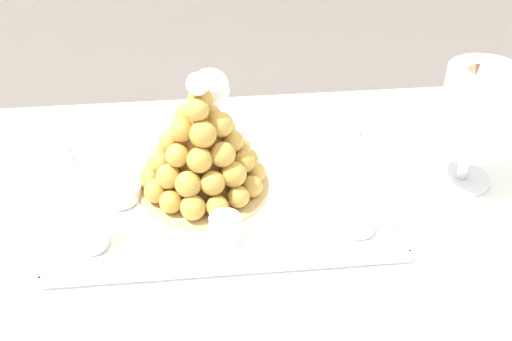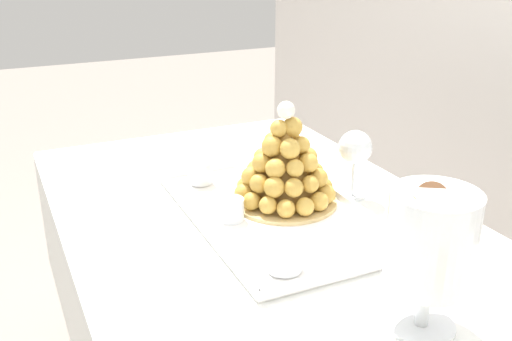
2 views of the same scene
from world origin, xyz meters
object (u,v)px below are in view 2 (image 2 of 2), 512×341
at_px(croquembouche, 285,167).
at_px(dessert_cup_centre, 284,255).
at_px(creme_brulee_ramekin, 253,174).
at_px(serving_tray, 272,213).
at_px(macaron_goblet, 431,241).
at_px(wine_glass, 355,149).
at_px(dessert_cup_left, 201,173).
at_px(dessert_cup_mid_left, 232,210).

distance_m(croquembouche, dessert_cup_centre, 0.28).
relative_size(dessert_cup_centre, creme_brulee_ramekin, 0.73).
distance_m(serving_tray, creme_brulee_ramekin, 0.18).
height_order(serving_tray, macaron_goblet, macaron_goblet).
relative_size(serving_tray, macaron_goblet, 2.41).
bearing_deg(macaron_goblet, wine_glass, 158.73).
xyz_separation_m(serving_tray, dessert_cup_centre, (0.21, -0.08, 0.03)).
distance_m(serving_tray, wine_glass, 0.23).
bearing_deg(creme_brulee_ramekin, dessert_cup_left, -103.80).
bearing_deg(wine_glass, dessert_cup_left, -125.00).
bearing_deg(macaron_goblet, serving_tray, -175.65).
height_order(creme_brulee_ramekin, wine_glass, wine_glass).
distance_m(dessert_cup_mid_left, macaron_goblet, 0.46).
xyz_separation_m(serving_tray, macaron_goblet, (0.43, 0.03, 0.14)).
bearing_deg(serving_tray, wine_glass, 92.77).
height_order(dessert_cup_centre, wine_glass, wine_glass).
xyz_separation_m(dessert_cup_mid_left, macaron_goblet, (0.43, 0.12, 0.11)).
xyz_separation_m(croquembouche, creme_brulee_ramekin, (-0.15, -0.01, -0.07)).
relative_size(serving_tray, dessert_cup_left, 10.61).
height_order(dessert_cup_mid_left, macaron_goblet, macaron_goblet).
bearing_deg(croquembouche, serving_tray, -54.43).
xyz_separation_m(serving_tray, dessert_cup_left, (-0.21, -0.08, 0.03)).
height_order(dessert_cup_centre, creme_brulee_ramekin, dessert_cup_centre).
bearing_deg(creme_brulee_ramekin, macaron_goblet, -0.45).
height_order(dessert_cup_mid_left, wine_glass, wine_glass).
distance_m(serving_tray, dessert_cup_mid_left, 0.09).
bearing_deg(serving_tray, dessert_cup_centre, -21.24).
bearing_deg(dessert_cup_left, serving_tray, 21.13).
height_order(serving_tray, dessert_cup_left, dessert_cup_left).
bearing_deg(dessert_cup_centre, dessert_cup_mid_left, -177.63).
distance_m(dessert_cup_centre, macaron_goblet, 0.27).
height_order(croquembouche, dessert_cup_mid_left, croquembouche).
bearing_deg(macaron_goblet, dessert_cup_centre, -152.41).
relative_size(croquembouche, dessert_cup_centre, 3.61).
height_order(dessert_cup_left, dessert_cup_mid_left, dessert_cup_left).
height_order(dessert_cup_left, wine_glass, wine_glass).
xyz_separation_m(serving_tray, croquembouche, (-0.03, 0.04, 0.08)).
bearing_deg(dessert_cup_left, dessert_cup_mid_left, -2.69).
height_order(serving_tray, creme_brulee_ramekin, creme_brulee_ramekin).
distance_m(creme_brulee_ramekin, macaron_goblet, 0.62).
bearing_deg(wine_glass, dessert_cup_centre, -52.34).
bearing_deg(macaron_goblet, croquembouche, 178.62).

